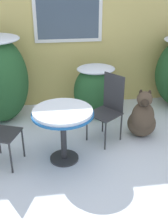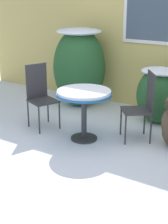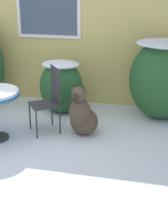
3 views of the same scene
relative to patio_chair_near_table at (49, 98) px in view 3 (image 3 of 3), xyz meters
The scene contains 6 objects.
ground_plane 1.01m from the patio_chair_near_table, 117.03° to the right, with size 16.00×16.00×0.00m, color silver.
house_wall 1.74m from the patio_chair_near_table, 105.08° to the left, with size 8.00×0.10×2.81m.
shrub_middle 0.80m from the patio_chair_near_table, 93.69° to the left, with size 0.76×0.63×0.93m.
shrub_right 1.92m from the patio_chair_near_table, 30.04° to the left, with size 1.12×0.99×1.33m.
patio_chair_near_table is the anchor object (origin of this frame).
dog 0.57m from the patio_chair_near_table, ahead, with size 0.53×0.63×0.82m.
Camera 3 is at (2.03, -3.88, 2.25)m, focal length 55.00 mm.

